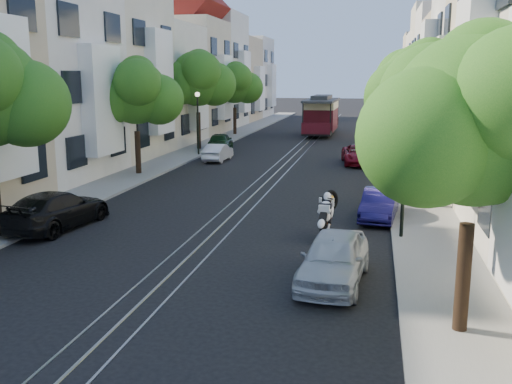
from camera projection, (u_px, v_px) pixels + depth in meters
The scene contains 26 objects.
ground at pixel (302, 148), 43.10m from camera, with size 200.00×200.00×0.00m, color black.
sidewalk_east at pixel (401, 149), 41.64m from camera, with size 2.50×80.00×0.12m, color gray.
sidewalk_west at pixel (210, 145), 44.53m from camera, with size 2.50×80.00×0.12m, color gray.
rail_left at pixel (295, 147), 43.20m from camera, with size 0.06×80.00×0.02m, color gray.
rail_slot at pixel (302, 148), 43.09m from camera, with size 0.06×80.00×0.02m, color gray.
rail_right at pixel (309, 148), 42.98m from camera, with size 0.06×80.00×0.02m, color gray.
lane_line at pixel (302, 148), 43.09m from camera, with size 0.08×80.00×0.01m, color tan.
townhouses_east at pixel (473, 78), 39.62m from camera, with size 7.75×72.00×12.00m.
townhouses_west at pixel (152, 79), 44.36m from camera, with size 7.75×72.00×11.76m.
tree_e_a at pixel (478, 124), 11.01m from camera, with size 4.72×3.87×6.27m.
tree_e_b at pixel (427, 91), 22.45m from camera, with size 4.93×4.08×6.68m.
tree_e_c at pixel (411, 89), 33.03m from camera, with size 4.84×3.99×6.52m.
tree_e_d at pixel (402, 82), 43.54m from camera, with size 5.01×4.16×6.85m.
tree_w_b at pixel (136, 94), 30.18m from camera, with size 4.72×3.87×6.27m.
tree_w_c at pixel (198, 80), 40.60m from camera, with size 5.13×4.28×7.09m.
tree_w_d at pixel (235, 84), 51.25m from camera, with size 4.84×3.99×6.52m.
lamp_east at pixel (405, 154), 18.25m from camera, with size 0.32×0.32×4.16m.
lamp_west at pixel (198, 114), 38.02m from camera, with size 0.32×0.32×4.16m.
sportbike_rider at pixel (326, 212), 18.90m from camera, with size 0.62×2.05×1.56m.
cable_car at pixel (321, 114), 52.08m from camera, with size 2.79×8.58×3.28m.
parked_car_e_near at pixel (334, 258), 14.78m from camera, with size 1.57×3.91×1.33m, color #A8AEB4.
parked_car_e_mid at pixel (379, 204), 21.42m from camera, with size 1.21×3.46×1.14m, color #110D41.
parked_car_e_far at pixel (359, 155), 34.83m from camera, with size 1.95×4.24×1.18m, color maroon.
parked_car_w_near at pixel (56, 210), 20.12m from camera, with size 1.88×4.62×1.34m, color black.
parked_car_w_mid at pixel (218, 152), 36.25m from camera, with size 1.17×3.34×1.10m, color silver.
parked_car_w_far at pixel (220, 142), 41.27m from camera, with size 1.56×3.88×1.32m, color #143219.
Camera 1 is at (5.29, -14.72, 5.30)m, focal length 40.00 mm.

